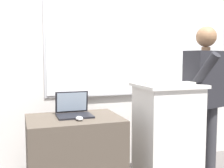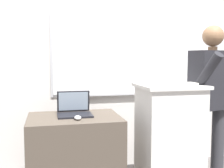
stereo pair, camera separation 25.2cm
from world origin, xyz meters
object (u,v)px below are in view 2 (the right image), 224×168
at_px(side_desk, 75,158).
at_px(computer_mouse_by_laptop, 78,118).
at_px(person_presenter, 212,93).
at_px(lectern_podium, 169,140).
at_px(laptop, 74,109).
at_px(wireless_keyboard, 172,84).

distance_m(side_desk, computer_mouse_by_laptop, 0.42).
relative_size(side_desk, person_presenter, 0.51).
bearing_deg(computer_mouse_by_laptop, lectern_podium, 1.93).
height_order(lectern_podium, side_desk, lectern_podium).
bearing_deg(side_desk, lectern_podium, -7.13).
height_order(laptop, wireless_keyboard, wireless_keyboard).
relative_size(lectern_podium, laptop, 3.37).
distance_m(laptop, wireless_keyboard, 0.92).
xyz_separation_m(side_desk, laptop, (0.01, 0.07, 0.44)).
height_order(side_desk, wireless_keyboard, wireless_keyboard).
relative_size(side_desk, computer_mouse_by_laptop, 8.22).
distance_m(side_desk, person_presenter, 1.49).
xyz_separation_m(side_desk, person_presenter, (1.38, 0.01, 0.55)).
xyz_separation_m(side_desk, computer_mouse_by_laptop, (0.02, -0.14, 0.40)).
distance_m(side_desk, wireless_keyboard, 1.11).
relative_size(person_presenter, computer_mouse_by_laptop, 16.14).
height_order(person_presenter, laptop, person_presenter).
bearing_deg(person_presenter, side_desk, 164.52).
bearing_deg(person_presenter, laptop, 161.46).
relative_size(side_desk, wireless_keyboard, 1.79).
relative_size(side_desk, laptop, 2.64).
xyz_separation_m(laptop, computer_mouse_by_laptop, (0.01, -0.21, -0.04)).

